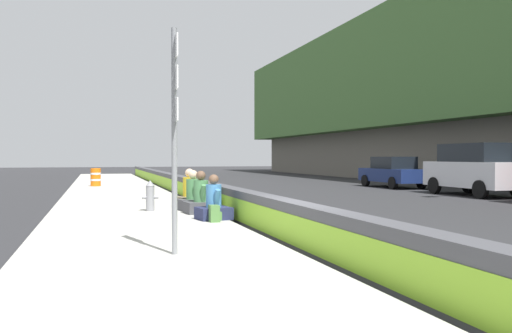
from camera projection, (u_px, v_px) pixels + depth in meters
ground_plane at (295, 246)px, 9.70m from camera, size 160.00×160.00×0.00m
sidewalk_strip at (153, 250)px, 8.91m from camera, size 80.00×4.40×0.14m
jersey_barrier at (294, 224)px, 9.69m from camera, size 76.00×0.45×0.85m
route_sign_post at (175, 123)px, 8.15m from camera, size 0.44×0.09×3.60m
fire_hydrant at (150, 195)px, 14.73m from camera, size 0.26×0.46×0.88m
seated_person_foreground at (214, 205)px, 12.76m from camera, size 0.79×0.89×1.12m
seated_person_middle at (201, 200)px, 14.16m from camera, size 0.79×0.90×1.17m
seated_person_rear at (193, 197)px, 15.03m from camera, size 0.82×0.93×1.17m
seated_person_far at (189, 195)px, 16.03m from camera, size 0.94×1.03×1.19m
backpack at (215, 214)px, 12.27m from camera, size 0.32×0.28×0.40m
construction_barrel at (96, 177)px, 27.26m from camera, size 0.54×0.54×0.95m
parked_car_third at (475, 169)px, 22.38m from camera, size 4.86×2.19×2.28m
parked_car_fourth at (393, 172)px, 28.32m from camera, size 4.52×1.98×1.71m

